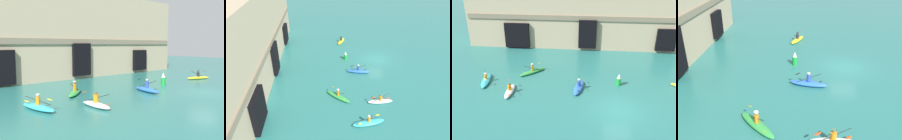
{
  "view_description": "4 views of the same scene",
  "coord_description": "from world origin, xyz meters",
  "views": [
    {
      "loc": [
        -20.73,
        -10.93,
        4.23
      ],
      "look_at": [
        -5.66,
        6.04,
        1.92
      ],
      "focal_mm": 40.0,
      "sensor_mm": 36.0,
      "label": 1
    },
    {
      "loc": [
        -29.55,
        8.53,
        15.41
      ],
      "look_at": [
        -5.84,
        6.49,
        1.75
      ],
      "focal_mm": 35.0,
      "sensor_mm": 36.0,
      "label": 2
    },
    {
      "loc": [
        -3.06,
        -18.77,
        12.87
      ],
      "look_at": [
        -5.36,
        4.64,
        1.58
      ],
      "focal_mm": 40.0,
      "sensor_mm": 36.0,
      "label": 3
    },
    {
      "loc": [
        -21.74,
        3.94,
        10.1
      ],
      "look_at": [
        -4.23,
        4.98,
        1.63
      ],
      "focal_mm": 40.0,
      "sensor_mm": 36.0,
      "label": 4
    }
  ],
  "objects": [
    {
      "name": "marker_buoy",
      "position": [
        0.4,
        4.8,
        0.6
      ],
      "size": [
        0.48,
        0.48,
        1.3
      ],
      "color": "green",
      "rests_on": "ground"
    },
    {
      "name": "kayak_green",
      "position": [
        -9.26,
        6.77,
        0.22
      ],
      "size": [
        2.93,
        2.91,
        1.18
      ],
      "rotation": [
        0.0,
        0.0,
        0.78
      ],
      "color": "green",
      "rests_on": "ground"
    },
    {
      "name": "kayak_blue",
      "position": [
        -3.74,
        3.49,
        0.25
      ],
      "size": [
        1.35,
        3.19,
        1.18
      ],
      "rotation": [
        0.0,
        0.0,
        1.38
      ],
      "color": "blue",
      "rests_on": "ground"
    },
    {
      "name": "kayak_cyan",
      "position": [
        -13.79,
        4.13,
        0.21
      ],
      "size": [
        1.34,
        3.4,
        1.06
      ],
      "rotation": [
        0.0,
        0.0,
        4.87
      ],
      "color": "#33B2C6",
      "rests_on": "ground"
    },
    {
      "name": "kayak_white",
      "position": [
        -10.57,
        2.15,
        0.23
      ],
      "size": [
        0.83,
        2.82,
        1.09
      ],
      "rotation": [
        0.0,
        0.0,
        1.58
      ],
      "color": "white",
      "rests_on": "ground"
    },
    {
      "name": "cliff_bluff",
      "position": [
        -2.72,
        17.37,
        5.48
      ],
      "size": [
        35.31,
        5.6,
        11.03
      ],
      "color": "tan",
      "rests_on": "ground"
    },
    {
      "name": "kayak_yellow",
      "position": [
        7.38,
        4.77,
        0.21
      ],
      "size": [
        3.21,
        1.88,
        1.09
      ],
      "rotation": [
        0.0,
        0.0,
        2.76
      ],
      "color": "yellow",
      "rests_on": "ground"
    },
    {
      "name": "ground_plane",
      "position": [
        0.0,
        0.0,
        0.0
      ],
      "size": [
        120.0,
        120.0,
        0.0
      ],
      "primitive_type": "plane",
      "color": "#28706B"
    }
  ]
}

